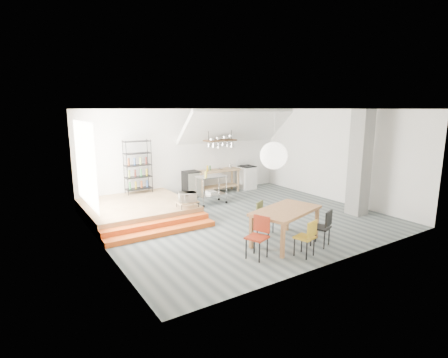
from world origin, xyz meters
TOP-DOWN VIEW (x-y plane):
  - floor at (0.00, 0.00)m, footprint 8.00×8.00m
  - wall_back at (0.00, 3.50)m, footprint 8.00×0.04m
  - wall_left at (-4.00, 0.00)m, footprint 0.04×7.00m
  - wall_right at (4.00, 0.00)m, footprint 0.04×7.00m
  - ceiling at (0.00, 0.00)m, footprint 8.00×7.00m
  - slope_ceiling at (1.80, 2.90)m, footprint 4.40×1.44m
  - window_pane at (-3.98, 1.50)m, footprint 0.02×2.50m
  - platform at (-2.50, 2.00)m, footprint 3.00×3.00m
  - step_lower at (-2.50, 0.05)m, footprint 3.00×0.35m
  - step_upper at (-2.50, 0.40)m, footprint 3.00×0.35m
  - concrete_column at (3.30, -1.50)m, footprint 0.50×0.50m
  - kitchen_counter at (1.10, 3.15)m, footprint 1.80×0.60m
  - stove at (2.50, 3.16)m, footprint 0.60×0.60m
  - pot_rack at (1.13, 2.92)m, footprint 1.20×0.50m
  - wire_shelving at (-2.00, 3.20)m, footprint 0.88×0.38m
  - microwave_shelf at (-1.40, 0.75)m, footprint 0.60×0.40m
  - paper_lantern at (-0.78, -2.26)m, footprint 0.60×0.60m
  - dining_table at (-0.21, -2.09)m, footprint 1.99×1.47m
  - chair_mustard at (-0.36, -2.97)m, footprint 0.47×0.47m
  - chair_black at (0.40, -2.75)m, footprint 0.53×0.53m
  - chair_olive at (-0.23, -1.27)m, footprint 0.52×0.52m
  - chair_red at (-1.26, -2.40)m, footprint 0.54×0.54m
  - rolling_cart at (0.10, 1.92)m, footprint 1.01×0.58m
  - mini_fridge at (0.00, 3.20)m, footprint 0.56×0.56m
  - microwave at (-1.40, 0.75)m, footprint 0.56×0.45m
  - bowl at (1.17, 3.10)m, footprint 0.24×0.24m

SIDE VIEW (x-z plane):
  - floor at x=0.00m, z-range 0.00..0.00m
  - step_lower at x=-2.50m, z-range 0.00..0.13m
  - step_upper at x=-2.50m, z-range 0.00..0.27m
  - platform at x=-2.50m, z-range 0.00..0.40m
  - mini_fridge at x=0.00m, z-range 0.00..0.95m
  - stove at x=2.50m, z-range -0.11..1.07m
  - chair_mustard at x=-0.36m, z-range 0.08..0.92m
  - chair_olive at x=-0.23m, z-range 0.08..0.93m
  - chair_black at x=0.40m, z-range 0.09..0.97m
  - microwave_shelf at x=-1.40m, z-range 0.46..0.63m
  - chair_red at x=-1.26m, z-range 0.09..1.01m
  - kitchen_counter at x=1.10m, z-range 0.17..1.08m
  - rolling_cart at x=0.10m, z-range 0.14..1.12m
  - microwave at x=-1.40m, z-range 0.56..0.84m
  - dining_table at x=-0.21m, z-range 0.33..1.18m
  - bowl at x=1.17m, z-range 0.91..0.97m
  - wire_shelving at x=-2.00m, z-range 0.43..2.23m
  - wall_back at x=0.00m, z-range 0.00..3.20m
  - wall_left at x=-4.00m, z-range 0.00..3.20m
  - wall_right at x=4.00m, z-range 0.00..3.20m
  - concrete_column at x=3.30m, z-range 0.00..3.20m
  - window_pane at x=-3.98m, z-range 0.70..2.90m
  - pot_rack at x=1.13m, z-range 1.26..2.69m
  - paper_lantern at x=-0.78m, z-range 1.90..2.50m
  - slope_ceiling at x=1.80m, z-range 1.89..3.21m
  - ceiling at x=0.00m, z-range 3.19..3.21m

